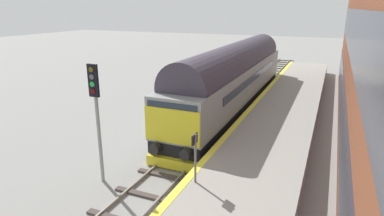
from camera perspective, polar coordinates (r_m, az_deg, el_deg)
The scene contains 6 objects.
ground_plane at distance 19.27m, azimuth 3.31°, elevation -4.09°, with size 140.00×140.00×0.00m, color gray.
track_main at distance 19.25m, azimuth 3.31°, elevation -3.94°, with size 2.50×60.00×0.15m.
station_platform at distance 18.27m, azimuth 14.01°, elevation -4.13°, with size 4.00×44.00×1.01m.
diesel_locomotive at distance 22.77m, azimuth 7.41°, elevation 5.63°, with size 2.74×19.59×4.68m.
signal_post_near at distance 13.29m, azimuth -16.34°, elevation 0.02°, with size 0.44×0.22×4.94m.
platform_number_sign at distance 11.41m, azimuth 0.53°, elevation -7.43°, with size 0.10×0.44×1.81m.
Camera 1 is at (6.10, -16.91, 6.95)m, focal length 30.60 mm.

